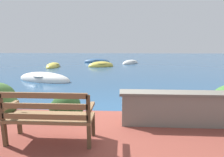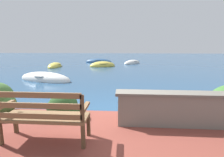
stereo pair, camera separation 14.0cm
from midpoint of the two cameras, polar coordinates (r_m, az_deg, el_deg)
The scene contains 10 objects.
ground_plane at distance 4.62m, azimuth 0.36°, elevation -13.12°, with size 80.00×80.00×0.00m.
park_bench at distance 3.21m, azimuth -20.13°, elevation -11.15°, with size 1.48×0.48×0.93m.
stone_wall at distance 3.90m, azimuth 19.68°, elevation -9.21°, with size 2.30×0.39×0.70m.
hedge_clump_left at distance 4.30m, azimuth -14.76°, elevation -8.69°, with size 0.83×0.60×0.56m.
hedge_clump_centre at distance 4.14m, azimuth 14.52°, elevation -9.61°, with size 0.78×0.56×0.53m.
rowboat_nearest at distance 10.15m, azimuth -20.65°, elevation -0.21°, with size 3.41×2.02×0.82m.
rowboat_mid at distance 16.36m, azimuth -17.90°, elevation 3.82°, with size 1.21×2.62×0.69m.
rowboat_far at distance 15.92m, azimuth -2.88°, elevation 4.19°, with size 2.60×1.99×0.82m.
rowboat_outer at distance 18.65m, azimuth 6.81°, elevation 5.04°, with size 2.25×2.77×0.69m.
rowboat_distant at distance 19.70m, azimuth -4.14°, elevation 5.40°, with size 2.99×1.25×0.79m.
Camera 2 is at (0.34, -4.21, 1.86)m, focal length 28.00 mm.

